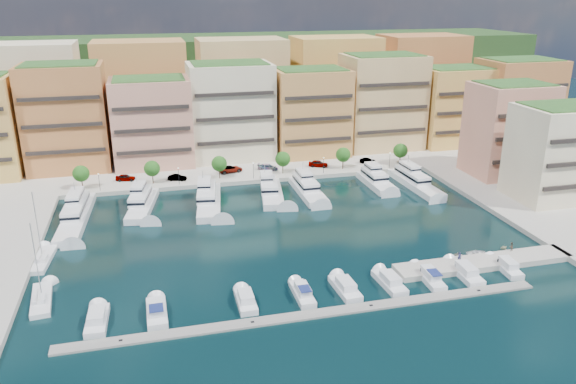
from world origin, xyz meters
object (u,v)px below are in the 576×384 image
cruiser_1 (157,313)px  car_5 (368,161)px  sailboat_1 (43,261)px  cruiser_4 (302,294)px  person_0 (459,257)px  tender_1 (458,254)px  car_2 (230,169)px  yacht_3 (271,191)px  yacht_1 (142,203)px  lamppost_4 (390,157)px  yacht_2 (209,199)px  car_0 (125,178)px  lamppost_0 (99,179)px  car_4 (318,164)px  person_1 (511,247)px  cruiser_8 (465,273)px  yacht_5 (376,180)px  cruiser_9 (506,267)px  yacht_4 (307,189)px  tender_3 (504,247)px  cruiser_0 (97,321)px  yacht_6 (414,181)px  tree_0 (81,174)px  lamppost_2 (253,168)px  tender_2 (476,253)px  tree_3 (283,159)px  cruiser_5 (345,288)px  cruiser_3 (246,301)px  tree_4 (343,155)px  lamppost_1 (179,173)px  tree_5 (401,151)px  tree_2 (219,164)px  car_3 (268,167)px  tree_1 (152,169)px  yacht_0 (76,214)px  lamppost_3 (324,162)px

cruiser_1 → car_5: bearing=46.9°
sailboat_1 → cruiser_4: bearing=-29.0°
person_0 → tender_1: bearing=-80.9°
car_2 → yacht_3: bearing=-170.4°
yacht_1 → car_2: 28.02m
lamppost_4 → yacht_2: size_ratio=0.19×
car_0 → car_5: car_0 is taller
lamppost_0 → car_4: (54.33, 5.53, -1.97)m
person_1 → cruiser_8: bearing=6.5°
yacht_5 → cruiser_9: yacht_5 is taller
cruiser_9 → yacht_4: bearing=116.1°
tender_3 → tender_1: bearing=83.2°
cruiser_0 → yacht_6: bearing=31.9°
tree_0 → lamppost_4: (76.00, -2.30, -0.92)m
lamppost_0 → yacht_2: 26.62m
lamppost_2 → tender_2: (30.94, -49.43, -3.45)m
tree_3 → cruiser_5: size_ratio=0.71×
cruiser_3 → tender_1: cruiser_3 is taller
tree_4 → yacht_5: (4.40, -11.39, -3.53)m
tender_2 → tender_1: (-3.49, 0.28, 0.02)m
lamppost_1 → cruiser_8: (42.82, -55.79, -3.28)m
yacht_3 → cruiser_5: yacht_3 is taller
tender_3 → person_0: size_ratio=0.88×
tree_5 → tree_2: bearing=180.0°
lamppost_2 → car_3: lamppost_2 is taller
yacht_4 → cruiser_8: (14.20, -45.03, -0.54)m
yacht_5 → sailboat_1: sailboat_1 is taller
tree_1 → person_1: 80.87m
tree_0 → tender_3: (77.09, -50.84, -4.34)m
tree_4 → car_5: tree_4 is taller
lamppost_1 → car_5: 50.37m
yacht_5 → tender_3: size_ratio=9.87×
cruiser_1 → car_2: bearing=71.9°
lamppost_2 → tender_3: lamppost_2 is taller
tree_0 → tender_2: 87.91m
sailboat_1 → cruiser_3: bearing=-35.2°
cruiser_8 → person_1: size_ratio=5.32×
car_4 → tree_1: bearing=117.7°
lamppost_4 → tree_4: bearing=169.1°
yacht_0 → cruiser_5: (43.74, -41.59, -0.66)m
cruiser_8 → tender_3: cruiser_8 is taller
lamppost_2 → yacht_5: bearing=-17.8°
yacht_5 → tender_2: bearing=-86.4°
lamppost_3 → cruiser_3: lamppost_3 is taller
tree_3 → cruiser_3: bearing=-109.0°
tree_2 → yacht_2: bearing=-107.1°
tree_5 → car_0: 70.59m
yacht_4 → sailboat_1: bearing=-157.5°
tree_3 → car_3: size_ratio=1.09×
tree_3 → lamppost_2: tree_3 is taller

